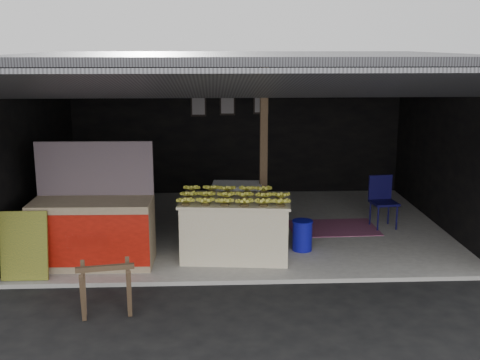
{
  "coord_description": "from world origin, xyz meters",
  "views": [
    {
      "loc": [
        -0.52,
        -7.59,
        3.19
      ],
      "look_at": [
        -0.1,
        1.54,
        1.1
      ],
      "focal_mm": 45.0,
      "sensor_mm": 36.0,
      "label": 1
    }
  ],
  "objects_px": {
    "water_barrel": "(302,236)",
    "white_crate": "(237,210)",
    "neighbor_stall": "(93,230)",
    "sawhorse": "(106,285)",
    "banana_table": "(235,228)",
    "plastic_chair": "(382,197)"
  },
  "relations": [
    {
      "from": "neighbor_stall",
      "to": "sawhorse",
      "type": "bearing_deg",
      "value": -73.28
    },
    {
      "from": "white_crate",
      "to": "neighbor_stall",
      "type": "bearing_deg",
      "value": -145.78
    },
    {
      "from": "banana_table",
      "to": "water_barrel",
      "type": "distance_m",
      "value": 1.09
    },
    {
      "from": "neighbor_stall",
      "to": "plastic_chair",
      "type": "relative_size",
      "value": 1.96
    },
    {
      "from": "plastic_chair",
      "to": "white_crate",
      "type": "bearing_deg",
      "value": -177.68
    },
    {
      "from": "white_crate",
      "to": "sawhorse",
      "type": "bearing_deg",
      "value": -115.94
    },
    {
      "from": "sawhorse",
      "to": "white_crate",
      "type": "bearing_deg",
      "value": 49.47
    },
    {
      "from": "white_crate",
      "to": "sawhorse",
      "type": "height_order",
      "value": "white_crate"
    },
    {
      "from": "water_barrel",
      "to": "plastic_chair",
      "type": "relative_size",
      "value": 0.5
    },
    {
      "from": "banana_table",
      "to": "sawhorse",
      "type": "distance_m",
      "value": 2.45
    },
    {
      "from": "white_crate",
      "to": "plastic_chair",
      "type": "relative_size",
      "value": 1.0
    },
    {
      "from": "neighbor_stall",
      "to": "sawhorse",
      "type": "xyz_separation_m",
      "value": [
        0.45,
        -1.62,
        -0.18
      ]
    },
    {
      "from": "neighbor_stall",
      "to": "plastic_chair",
      "type": "distance_m",
      "value": 4.94
    },
    {
      "from": "banana_table",
      "to": "white_crate",
      "type": "height_order",
      "value": "white_crate"
    },
    {
      "from": "plastic_chair",
      "to": "banana_table",
      "type": "bearing_deg",
      "value": -159.23
    },
    {
      "from": "water_barrel",
      "to": "white_crate",
      "type": "bearing_deg",
      "value": 143.04
    },
    {
      "from": "white_crate",
      "to": "water_barrel",
      "type": "relative_size",
      "value": 2.01
    },
    {
      "from": "banana_table",
      "to": "neighbor_stall",
      "type": "bearing_deg",
      "value": -167.73
    },
    {
      "from": "banana_table",
      "to": "plastic_chair",
      "type": "distance_m",
      "value": 2.97
    },
    {
      "from": "water_barrel",
      "to": "plastic_chair",
      "type": "height_order",
      "value": "plastic_chair"
    },
    {
      "from": "banana_table",
      "to": "neighbor_stall",
      "type": "distance_m",
      "value": 2.06
    },
    {
      "from": "banana_table",
      "to": "water_barrel",
      "type": "bearing_deg",
      "value": 18.41
    }
  ]
}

